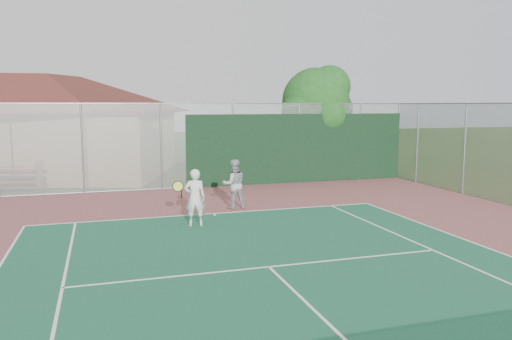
{
  "coord_description": "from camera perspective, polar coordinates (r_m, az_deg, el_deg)",
  "views": [
    {
      "loc": [
        -3.32,
        -3.3,
        3.45
      ],
      "look_at": [
        1.11,
        10.89,
        1.5
      ],
      "focal_mm": 35.0,
      "sensor_mm": 36.0,
      "label": 1
    }
  ],
  "objects": [
    {
      "name": "side_fence_right",
      "position": [
        20.73,
        22.72,
        2.2
      ],
      "size": [
        0.08,
        9.0,
        3.5
      ],
      "color": "gray",
      "rests_on": "ground"
    },
    {
      "name": "player_grey_back",
      "position": [
        16.54,
        -2.54,
        -1.68
      ],
      "size": [
        0.8,
        0.62,
        1.63
      ],
      "rotation": [
        0.0,
        0.0,
        3.14
      ],
      "color": "#A3A6A8",
      "rests_on": "ground"
    },
    {
      "name": "player_white_front",
      "position": [
        14.24,
        -7.03,
        -3.18
      ],
      "size": [
        1.01,
        0.64,
        1.63
      ],
      "rotation": [
        0.0,
        0.0,
        2.99
      ],
      "color": "silver",
      "rests_on": "ground"
    },
    {
      "name": "bleachers",
      "position": [
        22.95,
        -26.58,
        -0.42
      ],
      "size": [
        3.53,
        2.57,
        1.15
      ],
      "rotation": [
        0.0,
        0.0,
        -0.28
      ],
      "color": "#AD3B27",
      "rests_on": "ground"
    },
    {
      "name": "clubhouse",
      "position": [
        26.97,
        -23.89,
        5.79
      ],
      "size": [
        15.58,
        12.7,
        5.82
      ],
      "rotation": [
        0.0,
        0.0,
        -0.31
      ],
      "color": "tan",
      "rests_on": "ground"
    },
    {
      "name": "tree",
      "position": [
        23.93,
        7.03,
        7.48
      ],
      "size": [
        3.79,
        3.59,
        5.28
      ],
      "color": "#3E2616",
      "rests_on": "ground"
    },
    {
      "name": "back_fence",
      "position": [
        21.07,
        -2.36,
        2.63
      ],
      "size": [
        20.08,
        0.11,
        3.53
      ],
      "color": "gray",
      "rests_on": "ground"
    }
  ]
}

